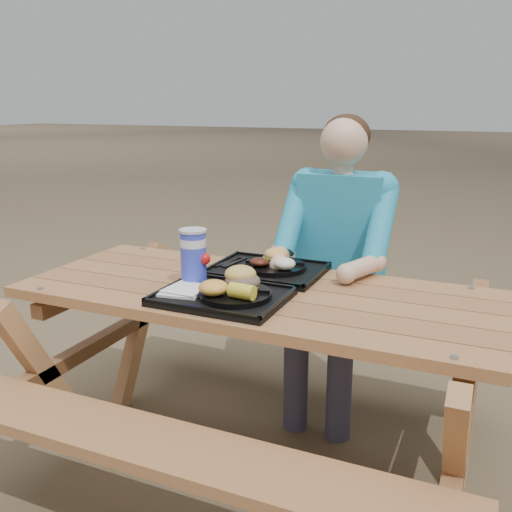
% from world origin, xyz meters
% --- Properties ---
extents(ground, '(60.00, 60.00, 0.00)m').
position_xyz_m(ground, '(0.00, 0.00, 0.00)').
color(ground, '#999999').
rests_on(ground, ground).
extents(picnic_table, '(1.80, 1.49, 0.75)m').
position_xyz_m(picnic_table, '(0.00, 0.00, 0.38)').
color(picnic_table, '#999999').
rests_on(picnic_table, ground).
extents(tray_near, '(0.45, 0.35, 0.02)m').
position_xyz_m(tray_near, '(-0.06, -0.16, 0.76)').
color(tray_near, black).
rests_on(tray_near, picnic_table).
extents(tray_far, '(0.45, 0.35, 0.02)m').
position_xyz_m(tray_far, '(-0.04, 0.21, 0.76)').
color(tray_far, black).
rests_on(tray_far, picnic_table).
extents(plate_near, '(0.26, 0.26, 0.02)m').
position_xyz_m(plate_near, '(-0.00, -0.17, 0.78)').
color(plate_near, black).
rests_on(plate_near, tray_near).
extents(plate_far, '(0.26, 0.26, 0.02)m').
position_xyz_m(plate_far, '(-0.01, 0.22, 0.78)').
color(plate_far, black).
rests_on(plate_far, tray_far).
extents(napkin_stack, '(0.17, 0.17, 0.02)m').
position_xyz_m(napkin_stack, '(-0.20, -0.20, 0.78)').
color(napkin_stack, white).
rests_on(napkin_stack, tray_near).
extents(soda_cup, '(0.10, 0.10, 0.20)m').
position_xyz_m(soda_cup, '(-0.23, -0.08, 0.87)').
color(soda_cup, '#1A29C5').
rests_on(soda_cup, tray_near).
extents(condiment_bbq, '(0.05, 0.05, 0.03)m').
position_xyz_m(condiment_bbq, '(-0.05, -0.03, 0.78)').
color(condiment_bbq, '#341305').
rests_on(condiment_bbq, tray_near).
extents(condiment_mustard, '(0.05, 0.05, 0.03)m').
position_xyz_m(condiment_mustard, '(-0.00, -0.04, 0.79)').
color(condiment_mustard, gold).
rests_on(condiment_mustard, tray_near).
extents(sandwich, '(0.12, 0.12, 0.13)m').
position_xyz_m(sandwich, '(0.00, -0.12, 0.85)').
color(sandwich, gold).
rests_on(sandwich, plate_near).
extents(mac_cheese, '(0.11, 0.11, 0.05)m').
position_xyz_m(mac_cheese, '(-0.06, -0.23, 0.82)').
color(mac_cheese, gold).
rests_on(mac_cheese, plate_near).
extents(corn_cob, '(0.10, 0.10, 0.05)m').
position_xyz_m(corn_cob, '(0.05, -0.23, 0.82)').
color(corn_cob, yellow).
rests_on(corn_cob, plate_near).
extents(cutlery_far, '(0.05, 0.17, 0.01)m').
position_xyz_m(cutlery_far, '(-0.20, 0.23, 0.77)').
color(cutlery_far, black).
rests_on(cutlery_far, tray_far).
extents(burger, '(0.10, 0.10, 0.09)m').
position_xyz_m(burger, '(-0.02, 0.25, 0.84)').
color(burger, '#EAA652').
rests_on(burger, plate_far).
extents(baked_beans, '(0.08, 0.08, 0.04)m').
position_xyz_m(baked_beans, '(-0.06, 0.16, 0.81)').
color(baked_beans, '#43180D').
rests_on(baked_beans, plate_far).
extents(potato_salad, '(0.09, 0.09, 0.05)m').
position_xyz_m(potato_salad, '(0.05, 0.16, 0.81)').
color(potato_salad, silver).
rests_on(potato_salad, plate_far).
extents(diner, '(0.48, 0.84, 1.28)m').
position_xyz_m(diner, '(0.16, 0.61, 0.64)').
color(diner, '#1BA6C2').
rests_on(diner, ground).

